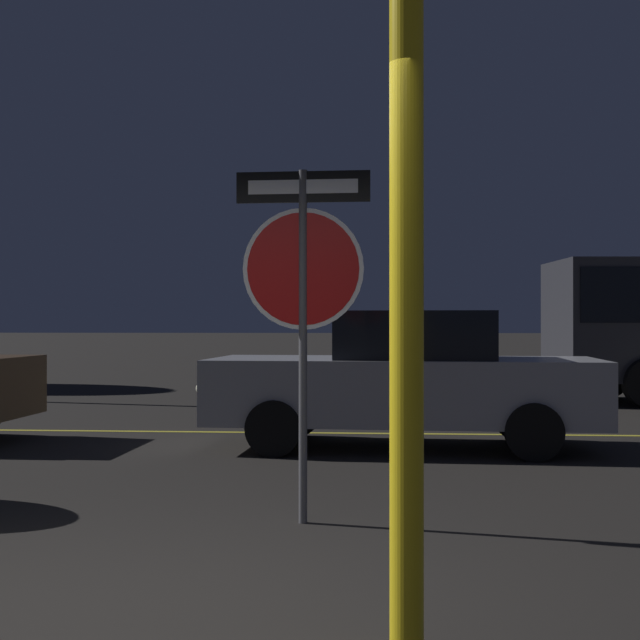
# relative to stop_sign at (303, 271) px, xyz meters

# --- Properties ---
(ground_plane) EXTENTS (260.00, 260.00, 0.00)m
(ground_plane) POSITION_rel_stop_sign_xyz_m (-0.57, -2.20, -1.78)
(ground_plane) COLOR black
(road_center_stripe) EXTENTS (36.70, 0.12, 0.01)m
(road_center_stripe) POSITION_rel_stop_sign_xyz_m (-0.57, 5.15, -1.78)
(road_center_stripe) COLOR gold
(road_center_stripe) RESTS_ON ground_plane
(stop_sign) EXTENTS (0.95, 0.06, 2.49)m
(stop_sign) POSITION_rel_stop_sign_xyz_m (0.00, 0.00, 0.00)
(stop_sign) COLOR #4C4C51
(stop_sign) RESTS_ON ground_plane
(yellow_pole_right) EXTENTS (0.14, 0.14, 2.88)m
(yellow_pole_right) POSITION_rel_stop_sign_xyz_m (0.67, -2.53, -0.34)
(yellow_pole_right) COLOR yellow
(yellow_pole_right) RESTS_ON ground_plane
(passing_car_2) EXTENTS (4.51, 2.06, 1.55)m
(passing_car_2) POSITION_rel_stop_sign_xyz_m (0.82, 3.89, -1.01)
(passing_car_2) COLOR #9E9EA3
(passing_car_2) RESTS_ON ground_plane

